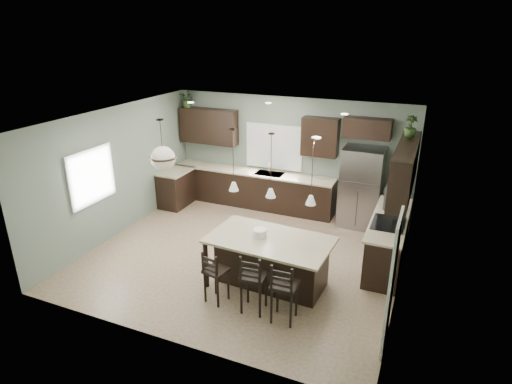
% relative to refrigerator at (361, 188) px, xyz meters
% --- Properties ---
extents(ground, '(6.00, 6.00, 0.00)m').
position_rel_refrigerator_xyz_m(ground, '(-1.87, -2.36, -0.93)').
color(ground, '#9E8466').
rests_on(ground, ground).
extents(pantry_door, '(0.04, 0.82, 2.04)m').
position_rel_refrigerator_xyz_m(pantry_door, '(1.10, -3.91, 0.09)').
color(pantry_door, white).
rests_on(pantry_door, ground).
extents(window_back, '(1.35, 0.02, 1.00)m').
position_rel_refrigerator_xyz_m(window_back, '(-2.27, 0.37, 0.62)').
color(window_back, white).
rests_on(window_back, room_shell).
extents(window_left, '(0.02, 1.10, 1.00)m').
position_rel_refrigerator_xyz_m(window_left, '(-4.86, -3.16, 0.62)').
color(window_left, white).
rests_on(window_left, room_shell).
extents(left_return_cabs, '(0.60, 0.90, 0.90)m').
position_rel_refrigerator_xyz_m(left_return_cabs, '(-4.57, -0.66, -0.48)').
color(left_return_cabs, black).
rests_on(left_return_cabs, ground).
extents(left_return_countertop, '(0.66, 0.96, 0.04)m').
position_rel_refrigerator_xyz_m(left_return_countertop, '(-4.55, -0.66, -0.01)').
color(left_return_countertop, '#C6B796').
rests_on(left_return_countertop, left_return_cabs).
extents(back_lower_cabs, '(4.20, 0.60, 0.90)m').
position_rel_refrigerator_xyz_m(back_lower_cabs, '(-2.72, 0.09, -0.48)').
color(back_lower_cabs, black).
rests_on(back_lower_cabs, ground).
extents(back_countertop, '(4.20, 0.66, 0.04)m').
position_rel_refrigerator_xyz_m(back_countertop, '(-2.72, 0.07, -0.01)').
color(back_countertop, '#C6B796').
rests_on(back_countertop, back_lower_cabs).
extents(sink_inset, '(0.70, 0.45, 0.01)m').
position_rel_refrigerator_xyz_m(sink_inset, '(-2.27, 0.07, 0.01)').
color(sink_inset, gray).
rests_on(sink_inset, back_countertop).
extents(faucet, '(0.02, 0.02, 0.28)m').
position_rel_refrigerator_xyz_m(faucet, '(-2.27, 0.04, 0.16)').
color(faucet, silver).
rests_on(faucet, back_countertop).
extents(back_upper_left, '(1.55, 0.34, 0.90)m').
position_rel_refrigerator_xyz_m(back_upper_left, '(-4.02, 0.22, 1.02)').
color(back_upper_left, black).
rests_on(back_upper_left, room_shell).
extents(back_upper_right, '(0.85, 0.34, 0.90)m').
position_rel_refrigerator_xyz_m(back_upper_right, '(-1.07, 0.22, 1.02)').
color(back_upper_right, black).
rests_on(back_upper_right, room_shell).
extents(fridge_header, '(1.05, 0.34, 0.45)m').
position_rel_refrigerator_xyz_m(fridge_header, '(-0.02, 0.22, 1.32)').
color(fridge_header, black).
rests_on(fridge_header, room_shell).
extents(right_lower_cabs, '(0.60, 2.35, 0.90)m').
position_rel_refrigerator_xyz_m(right_lower_cabs, '(0.83, -1.49, -0.48)').
color(right_lower_cabs, black).
rests_on(right_lower_cabs, ground).
extents(right_countertop, '(0.66, 2.35, 0.04)m').
position_rel_refrigerator_xyz_m(right_countertop, '(0.81, -1.49, -0.01)').
color(right_countertop, '#C6B796').
rests_on(right_countertop, right_lower_cabs).
extents(cooktop, '(0.58, 0.75, 0.02)m').
position_rel_refrigerator_xyz_m(cooktop, '(0.81, -1.76, 0.02)').
color(cooktop, black).
rests_on(cooktop, right_countertop).
extents(wall_oven_front, '(0.01, 0.72, 0.60)m').
position_rel_refrigerator_xyz_m(wall_oven_front, '(0.52, -1.76, -0.48)').
color(wall_oven_front, gray).
rests_on(wall_oven_front, right_lower_cabs).
extents(right_upper_cabs, '(0.34, 2.35, 0.90)m').
position_rel_refrigerator_xyz_m(right_upper_cabs, '(0.96, -1.49, 1.02)').
color(right_upper_cabs, black).
rests_on(right_upper_cabs, room_shell).
extents(microwave, '(0.40, 0.75, 0.40)m').
position_rel_refrigerator_xyz_m(microwave, '(0.91, -1.76, 0.62)').
color(microwave, gray).
rests_on(microwave, right_upper_cabs).
extents(refrigerator, '(0.90, 0.74, 1.85)m').
position_rel_refrigerator_xyz_m(refrigerator, '(0.00, 0.00, 0.00)').
color(refrigerator, gray).
rests_on(refrigerator, ground).
extents(kitchen_island, '(2.19, 1.32, 0.92)m').
position_rel_refrigerator_xyz_m(kitchen_island, '(-1.00, -3.16, -0.46)').
color(kitchen_island, black).
rests_on(kitchen_island, ground).
extents(serving_dish, '(0.24, 0.24, 0.14)m').
position_rel_refrigerator_xyz_m(serving_dish, '(-1.20, -3.15, 0.07)').
color(serving_dish, white).
rests_on(serving_dish, kitchen_island).
extents(bar_stool_left, '(0.42, 0.42, 0.96)m').
position_rel_refrigerator_xyz_m(bar_stool_left, '(-1.65, -3.95, -0.44)').
color(bar_stool_left, black).
rests_on(bar_stool_left, ground).
extents(bar_stool_center, '(0.42, 0.42, 1.07)m').
position_rel_refrigerator_xyz_m(bar_stool_center, '(-0.97, -3.94, -0.39)').
color(bar_stool_center, black).
rests_on(bar_stool_center, ground).
extents(bar_stool_right, '(0.41, 0.41, 1.06)m').
position_rel_refrigerator_xyz_m(bar_stool_right, '(-0.43, -3.99, -0.39)').
color(bar_stool_right, black).
rests_on(bar_stool_right, ground).
extents(pendant_left, '(0.17, 0.17, 1.10)m').
position_rel_refrigerator_xyz_m(pendant_left, '(-1.70, -3.12, 1.32)').
color(pendant_left, white).
rests_on(pendant_left, room_shell).
extents(pendant_center, '(0.17, 0.17, 1.10)m').
position_rel_refrigerator_xyz_m(pendant_center, '(-1.00, -3.16, 1.32)').
color(pendant_center, silver).
rests_on(pendant_center, room_shell).
extents(pendant_right, '(0.17, 0.17, 1.10)m').
position_rel_refrigerator_xyz_m(pendant_right, '(-0.30, -3.20, 1.32)').
color(pendant_right, white).
rests_on(pendant_right, room_shell).
extents(chandelier, '(0.50, 0.50, 0.98)m').
position_rel_refrigerator_xyz_m(chandelier, '(-3.24, -2.94, 1.38)').
color(chandelier, beige).
rests_on(chandelier, room_shell).
extents(plant_back_left, '(0.48, 0.44, 0.45)m').
position_rel_refrigerator_xyz_m(plant_back_left, '(-4.59, 0.19, 1.70)').
color(plant_back_left, '#345023').
rests_on(plant_back_left, back_upper_left).
extents(plant_right_wall, '(0.28, 0.28, 0.40)m').
position_rel_refrigerator_xyz_m(plant_right_wall, '(0.93, -0.89, 1.68)').
color(plant_right_wall, '#355425').
rests_on(plant_right_wall, right_upper_cabs).
extents(room_shell, '(6.00, 6.00, 6.00)m').
position_rel_refrigerator_xyz_m(room_shell, '(-1.87, -2.36, 0.77)').
color(room_shell, slate).
rests_on(room_shell, ground).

